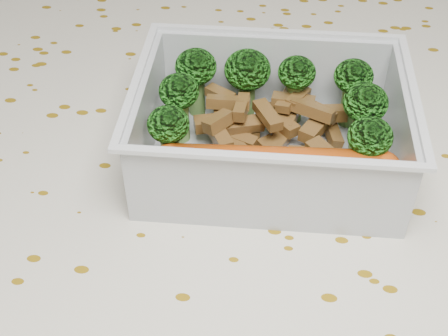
# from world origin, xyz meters

# --- Properties ---
(dining_table) EXTENTS (1.40, 0.90, 0.75)m
(dining_table) POSITION_xyz_m (0.00, 0.00, 0.67)
(dining_table) COLOR brown
(dining_table) RESTS_ON ground
(tablecloth) EXTENTS (1.46, 0.96, 0.19)m
(tablecloth) POSITION_xyz_m (0.00, 0.00, 0.72)
(tablecloth) COLOR beige
(tablecloth) RESTS_ON dining_table
(lunch_container) EXTENTS (0.20, 0.16, 0.07)m
(lunch_container) POSITION_xyz_m (0.03, 0.04, 0.78)
(lunch_container) COLOR silver
(lunch_container) RESTS_ON tablecloth
(broccoli_florets) EXTENTS (0.16, 0.11, 0.06)m
(broccoli_florets) POSITION_xyz_m (0.03, 0.06, 0.80)
(broccoli_florets) COLOR #608C3F
(broccoli_florets) RESTS_ON lunch_container
(meat_pile) EXTENTS (0.12, 0.08, 0.03)m
(meat_pile) POSITION_xyz_m (0.03, 0.05, 0.78)
(meat_pile) COLOR brown
(meat_pile) RESTS_ON lunch_container
(sausage) EXTENTS (0.17, 0.04, 0.03)m
(sausage) POSITION_xyz_m (0.04, -0.00, 0.78)
(sausage) COLOR #AD410E
(sausage) RESTS_ON lunch_container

